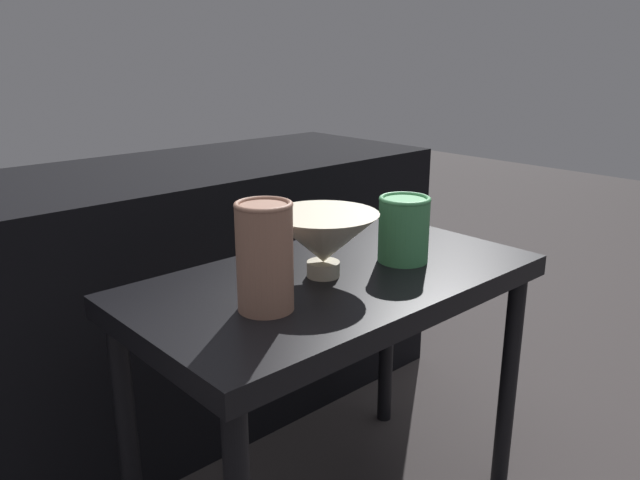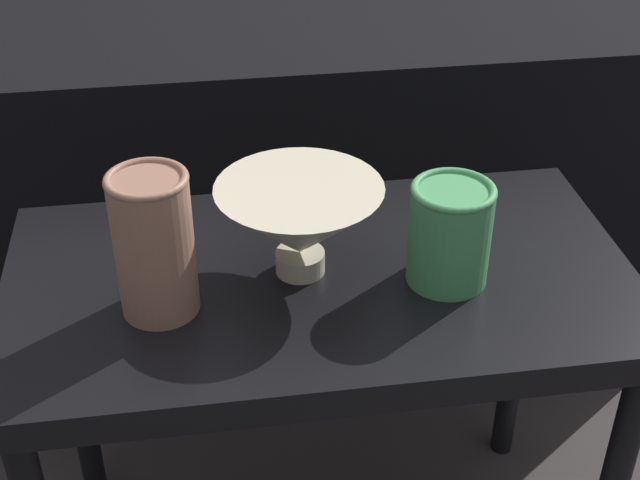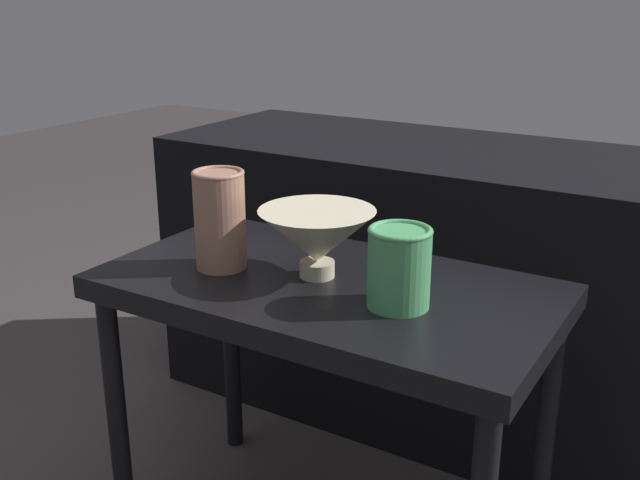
% 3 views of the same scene
% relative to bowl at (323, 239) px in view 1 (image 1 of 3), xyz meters
% --- Properties ---
extents(table, '(0.76, 0.41, 0.54)m').
position_rel_bowl_xyz_m(table, '(0.02, -0.01, -0.14)').
color(table, black).
rests_on(table, ground_plane).
extents(couch_backdrop, '(1.35, 0.50, 0.66)m').
position_rel_bowl_xyz_m(couch_backdrop, '(0.02, 0.56, -0.28)').
color(couch_backdrop, black).
rests_on(couch_backdrop, ground_plane).
extents(bowl, '(0.20, 0.20, 0.12)m').
position_rel_bowl_xyz_m(bowl, '(0.00, 0.00, 0.00)').
color(bowl, beige).
rests_on(bowl, table).
extents(vase_textured_left, '(0.09, 0.09, 0.17)m').
position_rel_bowl_xyz_m(vase_textured_left, '(-0.17, -0.05, 0.02)').
color(vase_textured_left, '#996B56').
rests_on(vase_textured_left, table).
extents(vase_colorful_right, '(0.10, 0.10, 0.13)m').
position_rel_bowl_xyz_m(vase_colorful_right, '(0.17, -0.04, -0.00)').
color(vase_colorful_right, '#47995B').
rests_on(vase_colorful_right, table).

